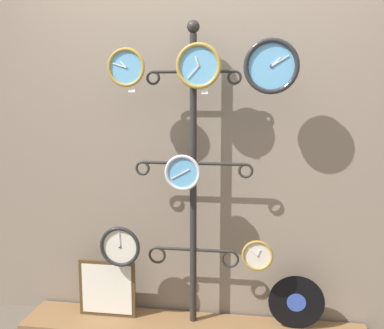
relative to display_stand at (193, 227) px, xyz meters
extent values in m
cube|color=gray|center=(0.00, 0.16, 0.71)|extent=(4.40, 0.04, 2.80)
cube|color=brown|center=(0.00, -0.06, -0.66)|extent=(2.20, 0.36, 0.06)
cylinder|color=#282623|center=(0.00, 0.00, -0.68)|extent=(0.38, 0.38, 0.02)
cylinder|color=#282623|center=(0.00, 0.00, 0.26)|extent=(0.04, 0.04, 1.86)
sphere|color=#282623|center=(0.00, 0.00, 1.23)|extent=(0.08, 0.08, 0.08)
cylinder|color=#282623|center=(-0.12, 0.00, 0.97)|extent=(0.25, 0.02, 0.02)
torus|color=#282623|center=(-0.25, 0.00, 0.93)|extent=(0.09, 0.02, 0.09)
cylinder|color=#282623|center=(0.12, 0.00, 0.97)|extent=(0.25, 0.02, 0.02)
torus|color=#282623|center=(0.25, 0.00, 0.93)|extent=(0.09, 0.02, 0.09)
cylinder|color=#282623|center=(-0.16, 0.00, 0.41)|extent=(0.32, 0.02, 0.02)
torus|color=#282623|center=(-0.32, 0.00, 0.37)|extent=(0.09, 0.02, 0.09)
cylinder|color=#282623|center=(0.16, 0.00, 0.41)|extent=(0.32, 0.02, 0.02)
torus|color=#282623|center=(0.32, 0.00, 0.37)|extent=(0.09, 0.02, 0.09)
cylinder|color=#282623|center=(-0.12, 0.00, -0.15)|extent=(0.24, 0.02, 0.02)
torus|color=#282623|center=(-0.24, 0.00, -0.20)|extent=(0.11, 0.02, 0.11)
cylinder|color=#282623|center=(0.12, 0.00, -0.15)|extent=(0.24, 0.02, 0.02)
torus|color=#282623|center=(0.24, 0.00, -0.20)|extent=(0.11, 0.02, 0.11)
cylinder|color=#60A8DB|center=(-0.38, -0.10, 0.99)|extent=(0.21, 0.02, 0.21)
torus|color=#A58438|center=(-0.38, -0.11, 0.99)|extent=(0.23, 0.02, 0.23)
cylinder|color=#A58438|center=(-0.38, -0.11, 0.99)|extent=(0.01, 0.01, 0.01)
cube|color=silver|center=(-0.40, -0.11, 1.01)|extent=(0.04, 0.00, 0.04)
cube|color=silver|center=(-0.42, -0.11, 1.00)|extent=(0.08, 0.00, 0.03)
cylinder|color=#60A8DB|center=(0.04, -0.07, 0.99)|extent=(0.24, 0.02, 0.24)
torus|color=#A58438|center=(0.04, -0.09, 0.99)|extent=(0.27, 0.02, 0.27)
cylinder|color=#A58438|center=(0.04, -0.09, 0.99)|extent=(0.01, 0.01, 0.01)
cube|color=silver|center=(0.03, -0.09, 1.02)|extent=(0.03, 0.00, 0.06)
cube|color=silver|center=(0.01, -0.09, 0.96)|extent=(0.07, 0.00, 0.08)
cylinder|color=#60A8DB|center=(0.46, -0.10, 0.99)|extent=(0.28, 0.02, 0.28)
torus|color=#262628|center=(0.46, -0.12, 0.99)|extent=(0.31, 0.03, 0.31)
cylinder|color=#262628|center=(0.46, -0.12, 0.99)|extent=(0.02, 0.01, 0.02)
cube|color=silver|center=(0.48, -0.12, 1.01)|extent=(0.05, 0.00, 0.05)
cube|color=silver|center=(0.51, -0.12, 1.02)|extent=(0.10, 0.00, 0.07)
cylinder|color=#60A8DB|center=(-0.05, -0.10, 0.37)|extent=(0.20, 0.02, 0.20)
torus|color=silver|center=(-0.05, -0.11, 0.37)|extent=(0.22, 0.02, 0.22)
cylinder|color=silver|center=(-0.05, -0.11, 0.37)|extent=(0.01, 0.01, 0.01)
cube|color=silver|center=(-0.03, -0.11, 0.38)|extent=(0.05, 0.00, 0.03)
cube|color=silver|center=(-0.08, -0.12, 0.35)|extent=(0.07, 0.00, 0.04)
cylinder|color=silver|center=(-0.45, -0.09, -0.12)|extent=(0.24, 0.02, 0.24)
torus|color=#262628|center=(-0.45, -0.10, -0.12)|extent=(0.26, 0.02, 0.26)
cylinder|color=#262628|center=(-0.45, -0.10, -0.12)|extent=(0.01, 0.01, 0.01)
cube|color=silver|center=(-0.47, -0.11, -0.10)|extent=(0.05, 0.00, 0.04)
cube|color=silver|center=(-0.45, -0.11, -0.07)|extent=(0.01, 0.00, 0.09)
cylinder|color=silver|center=(0.41, -0.10, -0.12)|extent=(0.17, 0.02, 0.17)
torus|color=#A58438|center=(0.41, -0.12, -0.12)|extent=(0.19, 0.02, 0.19)
cylinder|color=#A58438|center=(0.41, -0.12, -0.12)|extent=(0.01, 0.01, 0.01)
cube|color=silver|center=(0.41, -0.12, -0.10)|extent=(0.02, 0.00, 0.04)
cube|color=silver|center=(0.38, -0.12, -0.10)|extent=(0.06, 0.00, 0.05)
cylinder|color=black|center=(0.65, 0.00, -0.45)|extent=(0.35, 0.01, 0.35)
cylinder|color=#334FB2|center=(0.65, -0.01, -0.45)|extent=(0.12, 0.00, 0.12)
cube|color=#4C381E|center=(-0.57, -0.02, -0.44)|extent=(0.38, 0.02, 0.38)
cube|color=white|center=(-0.57, -0.03, -0.44)|extent=(0.34, 0.00, 0.33)
cube|color=white|center=(-0.35, -0.11, 0.86)|extent=(0.04, 0.00, 0.03)
cube|color=white|center=(0.08, -0.08, 0.85)|extent=(0.04, 0.00, 0.03)
camera|label=1|loc=(0.41, -2.71, 0.82)|focal=42.00mm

